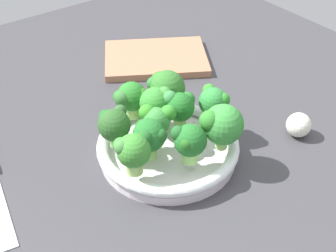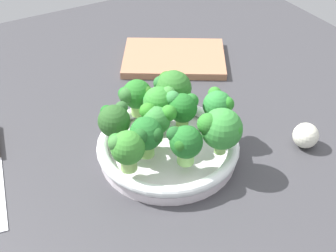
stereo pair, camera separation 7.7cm
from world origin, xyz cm
name	(u,v)px [view 2 (the right image)]	position (x,y,z in cm)	size (l,w,h in cm)	color
ground_plane	(152,154)	(0.00, 0.00, -1.25)	(130.00, 130.00, 2.50)	#3A393D
bowl	(168,148)	(1.63, -3.11, 1.86)	(24.49, 24.49, 3.65)	white
broccoli_floret_0	(114,120)	(-6.14, 1.16, 7.89)	(5.75, 5.69, 6.98)	#8FC771
broccoli_floret_1	(218,105)	(11.53, -3.24, 7.61)	(5.14, 5.86, 6.52)	#85C35C
broccoli_floret_2	(160,102)	(2.84, 1.83, 8.16)	(5.75, 5.61, 7.18)	#76B751
broccoli_floret_3	(221,129)	(7.40, -9.95, 8.52)	(7.27, 6.74, 8.16)	#A1D475
broccoli_floret_4	(126,148)	(-7.31, -6.03, 7.86)	(5.52, 5.47, 7.00)	#95C064
broccoli_floret_5	(136,95)	(0.27, 6.00, 7.93)	(6.15, 5.31, 7.01)	#95C85F
broccoli_floret_6	(185,143)	(1.23, -9.25, 7.64)	(5.28, 5.28, 6.78)	#96D66E
broccoli_floret_7	(146,134)	(-3.27, -4.71, 7.95)	(5.59, 6.16, 7.09)	#83BB57
broccoli_floret_8	(157,118)	(0.30, -1.85, 7.91)	(5.48, 5.35, 6.71)	#88BF4E
broccoli_floret_9	(183,108)	(5.52, -1.45, 7.85)	(5.62, 5.08, 6.86)	#90BD58
broccoli_floret_10	(172,88)	(6.80, 4.50, 8.27)	(6.53, 7.04, 7.88)	#83C767
cutting_board	(174,58)	(19.14, 25.10, 0.80)	(23.09, 16.59, 1.60)	#A77051
garlic_bulb	(306,135)	(24.29, -12.57, 2.28)	(4.57, 4.57, 4.57)	white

